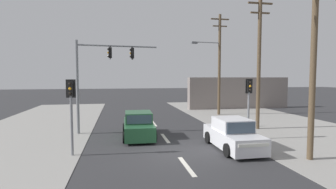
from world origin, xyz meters
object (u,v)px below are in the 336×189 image
utility_pole_foreground_right (312,27)px  sedan_oncoming_near (233,135)px  pedestal_signal_left_kerb (71,104)px  utility_pole_background_right (218,61)px  utility_pole_midground_right (259,60)px  pedestal_signal_right_kerb (249,99)px  traffic_signal_mast (98,70)px  sedan_receding_far (138,126)px

utility_pole_foreground_right → sedan_oncoming_near: size_ratio=2.56×
utility_pole_foreground_right → pedestal_signal_left_kerb: (-10.35, 2.60, -3.40)m
utility_pole_background_right → sedan_oncoming_near: size_ratio=2.25×
utility_pole_midground_right → utility_pole_background_right: 7.06m
utility_pole_background_right → pedestal_signal_left_kerb: bearing=-136.0°
utility_pole_foreground_right → utility_pole_background_right: 13.85m
pedestal_signal_right_kerb → sedan_oncoming_near: 2.93m
utility_pole_foreground_right → utility_pole_background_right: (1.21, 13.78, -0.67)m
utility_pole_midground_right → traffic_signal_mast: (-10.88, 0.86, -0.66)m
pedestal_signal_right_kerb → sedan_receding_far: (-6.27, 1.81, -1.71)m
utility_pole_foreground_right → pedestal_signal_left_kerb: 11.20m
pedestal_signal_left_kerb → sedan_oncoming_near: size_ratio=0.84×
utility_pole_midground_right → pedestal_signal_left_kerb: 12.69m
traffic_signal_mast → pedestal_signal_right_kerb: bearing=-22.5°
utility_pole_foreground_right → utility_pole_background_right: bearing=85.0°
traffic_signal_mast → sedan_oncoming_near: (6.99, -5.24, -3.44)m
utility_pole_background_right → sedan_oncoming_near: utility_pole_background_right is taller
sedan_oncoming_near → sedan_receding_far: bearing=142.9°
pedestal_signal_right_kerb → sedan_receding_far: size_ratio=0.83×
sedan_oncoming_near → traffic_signal_mast: bearing=143.2°
sedan_receding_far → utility_pole_midground_right: bearing=6.4°
traffic_signal_mast → sedan_oncoming_near: bearing=-36.8°
traffic_signal_mast → pedestal_signal_left_kerb: traffic_signal_mast is taller
utility_pole_midground_right → sedan_oncoming_near: 7.16m
utility_pole_midground_right → sedan_oncoming_near: size_ratio=2.15×
utility_pole_midground_right → sedan_receding_far: utility_pole_midground_right is taller
pedestal_signal_right_kerb → utility_pole_midground_right: bearing=51.8°
pedestal_signal_left_kerb → traffic_signal_mast: bearing=80.0°
utility_pole_background_right → pedestal_signal_left_kerb: 16.30m
sedan_receding_far → sedan_oncoming_near: 5.70m
pedestal_signal_right_kerb → sedan_receding_far: bearing=163.9°
utility_pole_midground_right → utility_pole_background_right: (-0.20, 7.05, 0.34)m
sedan_oncoming_near → pedestal_signal_right_kerb: bearing=43.4°
sedan_receding_far → sedan_oncoming_near: same height
pedestal_signal_left_kerb → sedan_receding_far: 4.91m
sedan_receding_far → sedan_oncoming_near: size_ratio=1.01×
pedestal_signal_right_kerb → pedestal_signal_left_kerb: bearing=-171.8°
traffic_signal_mast → pedestal_signal_left_kerb: size_ratio=1.69×
utility_pole_background_right → pedestal_signal_left_kerb: utility_pole_background_right is taller
utility_pole_foreground_right → pedestal_signal_left_kerb: bearing=165.9°
utility_pole_background_right → pedestal_signal_right_kerb: 10.36m
utility_pole_foreground_right → pedestal_signal_right_kerb: utility_pole_foreground_right is taller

